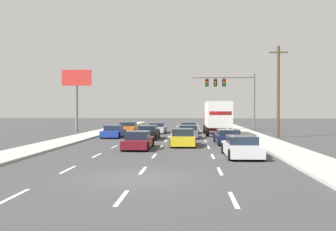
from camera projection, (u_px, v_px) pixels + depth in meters
ground_plane at (171, 134)px, 39.28m from camera, size 140.00×140.00×0.00m
sidewalk_right at (257, 138)px, 33.78m from camera, size 2.71×80.00×0.14m
sidewalk_left at (82, 137)px, 34.80m from camera, size 2.71×80.00×0.14m
lane_markings at (169, 136)px, 36.03m from camera, size 6.94×62.00×0.01m
car_orange at (128, 128)px, 41.32m from camera, size 2.03×4.45×1.26m
car_blue at (114, 132)px, 34.94m from camera, size 1.84×4.09×1.18m
car_silver at (157, 128)px, 41.27m from camera, size 1.91×4.35×1.17m
car_black at (148, 133)px, 33.07m from camera, size 1.84×4.54×1.24m
car_maroon at (138, 141)px, 24.91m from camera, size 1.82×4.39×1.23m
car_tan at (188, 128)px, 41.22m from camera, size 1.94×4.69×1.24m
car_gray at (188, 132)px, 34.22m from camera, size 1.89×4.02×1.22m
car_yellow at (183, 138)px, 26.84m from camera, size 1.92×4.18×1.30m
box_truck at (217, 116)px, 37.84m from camera, size 2.63×7.89×3.49m
car_navy at (228, 137)px, 28.36m from camera, size 2.01×4.52×1.15m
car_white at (241, 147)px, 20.65m from camera, size 1.99×4.33×1.20m
traffic_signal_mast at (226, 87)px, 45.73m from camera, size 7.92×0.69×7.21m
utility_pole_mid at (278, 90)px, 34.62m from camera, size 1.80×0.28×8.77m
roadside_billboard at (77, 88)px, 43.85m from camera, size 3.62×0.36×7.50m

